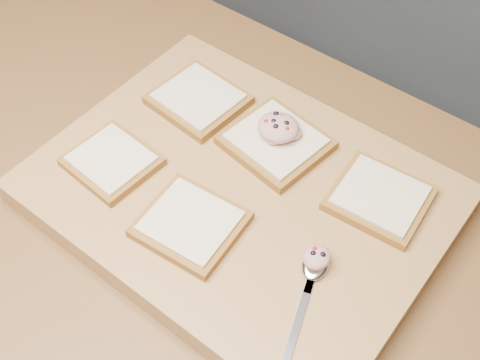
% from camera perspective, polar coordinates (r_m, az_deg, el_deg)
% --- Properties ---
extents(cutting_board, '(0.54, 0.41, 0.04)m').
position_cam_1_polar(cutting_board, '(0.83, 0.00, -1.42)').
color(cutting_board, '#B97D4F').
rests_on(cutting_board, island_counter).
extents(bread_far_left, '(0.13, 0.13, 0.02)m').
position_cam_1_polar(bread_far_left, '(0.92, -3.96, 7.64)').
color(bread_far_left, olive).
rests_on(bread_far_left, cutting_board).
extents(bread_far_center, '(0.15, 0.14, 0.02)m').
position_cam_1_polar(bread_far_center, '(0.86, 3.42, 3.61)').
color(bread_far_center, olive).
rests_on(bread_far_center, cutting_board).
extents(bread_far_right, '(0.13, 0.12, 0.02)m').
position_cam_1_polar(bread_far_right, '(0.82, 13.09, -1.65)').
color(bread_far_right, olive).
rests_on(bread_far_right, cutting_board).
extents(bread_near_left, '(0.12, 0.11, 0.02)m').
position_cam_1_polar(bread_near_left, '(0.85, -12.06, 1.77)').
color(bread_near_left, olive).
rests_on(bread_near_left, cutting_board).
extents(bread_near_center, '(0.13, 0.12, 0.02)m').
position_cam_1_polar(bread_near_center, '(0.77, -4.70, -4.16)').
color(bread_near_center, olive).
rests_on(bread_near_center, cutting_board).
extents(tuna_salad_dollop, '(0.06, 0.06, 0.03)m').
position_cam_1_polar(tuna_salad_dollop, '(0.84, 3.67, 5.03)').
color(tuna_salad_dollop, tan).
rests_on(tuna_salad_dollop, bread_far_center).
extents(spoon, '(0.07, 0.16, 0.01)m').
position_cam_1_polar(spoon, '(0.74, 6.94, -8.66)').
color(spoon, silver).
rests_on(spoon, cutting_board).
extents(spoon_salad, '(0.03, 0.04, 0.02)m').
position_cam_1_polar(spoon_salad, '(0.73, 7.29, -7.27)').
color(spoon_salad, tan).
rests_on(spoon_salad, spoon).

